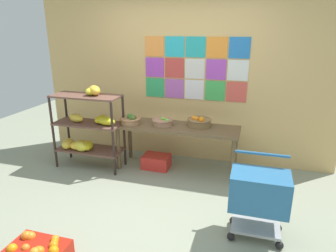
# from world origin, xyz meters

# --- Properties ---
(ground) EXTENTS (9.20, 9.20, 0.00)m
(ground) POSITION_xyz_m (0.00, 0.00, 0.00)
(ground) COLOR gray
(back_wall_with_art) EXTENTS (4.66, 0.07, 2.79)m
(back_wall_with_art) POSITION_xyz_m (0.00, 1.63, 1.40)
(back_wall_with_art) COLOR tan
(back_wall_with_art) RESTS_ON ground
(banana_shelf_unit) EXTENTS (1.02, 0.43, 1.26)m
(banana_shelf_unit) POSITION_xyz_m (-1.24, 0.84, 0.66)
(banana_shelf_unit) COLOR #30221E
(banana_shelf_unit) RESTS_ON ground
(display_table) EXTENTS (1.80, 0.55, 0.69)m
(display_table) POSITION_xyz_m (0.06, 1.10, 0.60)
(display_table) COLOR brown
(display_table) RESTS_ON ground
(fruit_basket_centre) EXTENTS (0.31, 0.31, 0.12)m
(fruit_basket_centre) POSITION_xyz_m (-0.15, 1.09, 0.74)
(fruit_basket_centre) COLOR #A77B5A
(fruit_basket_centre) RESTS_ON display_table
(fruit_basket_left) EXTENTS (0.35, 0.35, 0.16)m
(fruit_basket_left) POSITION_xyz_m (0.37, 1.20, 0.75)
(fruit_basket_left) COLOR olive
(fruit_basket_left) RESTS_ON display_table
(fruit_basket_back_right) EXTENTS (0.31, 0.31, 0.15)m
(fruit_basket_back_right) POSITION_xyz_m (-0.62, 1.03, 0.75)
(fruit_basket_back_right) COLOR tan
(fruit_basket_back_right) RESTS_ON display_table
(produce_crate_under_table) EXTENTS (0.40, 0.29, 0.20)m
(produce_crate_under_table) POSITION_xyz_m (-0.24, 1.07, 0.10)
(produce_crate_under_table) COLOR red
(produce_crate_under_table) RESTS_ON ground
(orange_crate_foreground) EXTENTS (0.53, 0.34, 0.21)m
(orange_crate_foreground) POSITION_xyz_m (-0.68, -1.06, 0.09)
(orange_crate_foreground) COLOR #B42011
(orange_crate_foreground) RESTS_ON ground
(shopping_cart) EXTENTS (0.56, 0.42, 0.84)m
(shopping_cart) POSITION_xyz_m (1.23, -0.15, 0.49)
(shopping_cart) COLOR black
(shopping_cart) RESTS_ON ground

